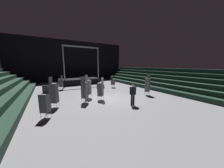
{
  "coord_description": "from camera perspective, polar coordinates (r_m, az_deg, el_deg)",
  "views": [
    {
      "loc": [
        -4.98,
        -9.18,
        3.13
      ],
      "look_at": [
        0.28,
        -0.14,
        1.4
      ],
      "focal_mm": 18.09,
      "sensor_mm": 36.0,
      "label": 1
    }
  ],
  "objects": [
    {
      "name": "chair_stack_front_left",
      "position": [
        7.78,
        -30.8,
        -7.99
      ],
      "size": [
        0.61,
        0.61,
        1.96
      ],
      "rotation": [
        0.0,
        0.0,
        2.54
      ],
      "color": "#B2B5BA",
      "rests_on": "ground_plane"
    },
    {
      "name": "chair_stack_front_right",
      "position": [
        9.31,
        -27.2,
        -3.93
      ],
      "size": [
        0.6,
        0.6,
        2.31
      ],
      "rotation": [
        0.0,
        0.0,
        4.18
      ],
      "color": "#B2B5BA",
      "rests_on": "ground_plane"
    },
    {
      "name": "chair_stack_rear_centre",
      "position": [
        10.95,
        -12.01,
        -1.44
      ],
      "size": [
        0.61,
        0.61,
        2.22
      ],
      "rotation": [
        0.0,
        0.0,
        3.73
      ],
      "color": "#B2B5BA",
      "rests_on": "ground_plane"
    },
    {
      "name": "man_with_tie",
      "position": [
        8.91,
        10.51,
        -4.48
      ],
      "size": [
        0.57,
        0.3,
        1.79
      ],
      "rotation": [
        0.0,
        0.0,
        2.97
      ],
      "color": "black",
      "rests_on": "ground_plane"
    },
    {
      "name": "bleacher_bank_right",
      "position": [
        17.18,
        23.16,
        2.69
      ],
      "size": [
        4.5,
        24.0,
        2.7
      ],
      "rotation": [
        0.0,
        0.0,
        -1.57
      ],
      "color": "black",
      "rests_on": "ground_plane"
    },
    {
      "name": "chair_stack_mid_left",
      "position": [
        9.71,
        -13.72,
        -2.88
      ],
      "size": [
        0.62,
        0.62,
        2.22
      ],
      "rotation": [
        0.0,
        0.0,
        5.51
      ],
      "color": "#B2B5BA",
      "rests_on": "ground_plane"
    },
    {
      "name": "ground_plane",
      "position": [
        10.92,
        -1.64,
        -7.55
      ],
      "size": [
        22.0,
        30.0,
        0.1
      ],
      "primitive_type": "cube",
      "color": "slate"
    },
    {
      "name": "chair_stack_rear_left",
      "position": [
        12.36,
        17.54,
        -0.26
      ],
      "size": [
        0.58,
        0.58,
        2.31
      ],
      "rotation": [
        0.0,
        0.0,
        2.0
      ],
      "color": "#B2B5BA",
      "rests_on": "ground_plane"
    },
    {
      "name": "chair_stack_rear_right",
      "position": [
        15.94,
        -24.49,
        0.65
      ],
      "size": [
        0.6,
        0.6,
        1.88
      ],
      "rotation": [
        0.0,
        0.0,
        1.05
      ],
      "color": "#B2B5BA",
      "rests_on": "ground_plane"
    },
    {
      "name": "equipment_road_case",
      "position": [
        15.55,
        -5.84,
        -1.33
      ],
      "size": [
        0.91,
        0.61,
        0.5
      ],
      "primitive_type": "cube",
      "rotation": [
        0.0,
        0.0,
        -0.01
      ],
      "color": "black",
      "rests_on": "ground_plane"
    },
    {
      "name": "chair_stack_mid_centre",
      "position": [
        16.04,
        0.45,
        1.26
      ],
      "size": [
        0.5,
        0.5,
        1.71
      ],
      "rotation": [
        0.0,
        0.0,
        3.3
      ],
      "color": "#B2B5BA",
      "rests_on": "ground_plane"
    },
    {
      "name": "stage_riser",
      "position": [
        19.8,
        -15.37,
        1.7
      ],
      "size": [
        5.87,
        2.87,
        6.03
      ],
      "color": "black",
      "rests_on": "ground_plane"
    },
    {
      "name": "arena_end_wall",
      "position": [
        24.7,
        -18.89,
        10.92
      ],
      "size": [
        22.0,
        0.3,
        8.0
      ],
      "primitive_type": "cube",
      "color": "black",
      "rests_on": "ground_plane"
    },
    {
      "name": "chair_stack_mid_right",
      "position": [
        10.17,
        -5.8,
        -2.59
      ],
      "size": [
        0.62,
        0.62,
        2.05
      ],
      "rotation": [
        0.0,
        0.0,
        0.7
      ],
      "color": "#B2B5BA",
      "rests_on": "ground_plane"
    }
  ]
}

